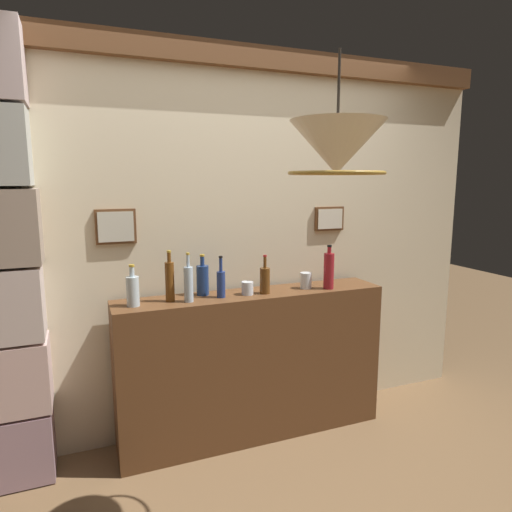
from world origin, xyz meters
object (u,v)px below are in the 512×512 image
object	(u,v)px
liquor_bottle_bourbon	(329,270)
glass_tumbler_highball	(247,288)
liquor_bottle_scotch	(265,280)
liquor_bottle_gin	(133,290)
liquor_bottle_rye	(170,281)
liquor_bottle_tequila	(221,283)
liquor_bottle_vodka	(189,283)
glass_tumbler_rocks	(306,281)
liquor_bottle_port	(203,279)
pendant_lamp	(337,149)

from	to	relation	value
liquor_bottle_bourbon	glass_tumbler_highball	size ratio (longest dim) A/B	3.55
liquor_bottle_scotch	glass_tumbler_highball	distance (m)	0.12
liquor_bottle_bourbon	liquor_bottle_gin	xyz separation A→B (m)	(-1.27, 0.05, -0.03)
liquor_bottle_rye	liquor_bottle_gin	xyz separation A→B (m)	(-0.22, -0.02, -0.03)
liquor_bottle_tequila	liquor_bottle_vodka	bearing A→B (deg)	-173.24
liquor_bottle_scotch	liquor_bottle_tequila	bearing A→B (deg)	177.71
liquor_bottle_bourbon	glass_tumbler_rocks	bearing A→B (deg)	155.61
liquor_bottle_port	pendant_lamp	world-z (taller)	pendant_lamp
liquor_bottle_port	liquor_bottle_gin	bearing A→B (deg)	-167.25
liquor_bottle_port	liquor_bottle_gin	world-z (taller)	liquor_bottle_port
glass_tumbler_highball	liquor_bottle_bourbon	bearing A→B (deg)	-5.40
liquor_bottle_bourbon	liquor_bottle_port	bearing A→B (deg)	169.76
glass_tumbler_rocks	liquor_bottle_port	bearing A→B (deg)	172.80
liquor_bottle_scotch	liquor_bottle_bourbon	bearing A→B (deg)	-4.77
liquor_bottle_bourbon	liquor_bottle_tequila	world-z (taller)	liquor_bottle_bourbon
liquor_bottle_port	liquor_bottle_scotch	size ratio (longest dim) A/B	1.04
liquor_bottle_tequila	glass_tumbler_highball	world-z (taller)	liquor_bottle_tequila
glass_tumbler_rocks	glass_tumbler_highball	bearing A→B (deg)	-178.75
liquor_bottle_scotch	glass_tumbler_rocks	xyz separation A→B (m)	(0.31, 0.02, -0.04)
liquor_bottle_rye	pendant_lamp	world-z (taller)	pendant_lamp
glass_tumbler_rocks	pendant_lamp	world-z (taller)	pendant_lamp
liquor_bottle_port	glass_tumbler_highball	distance (m)	0.29
liquor_bottle_rye	glass_tumbler_highball	world-z (taller)	liquor_bottle_rye
liquor_bottle_port	liquor_bottle_tequila	size ratio (longest dim) A/B	1.00
liquor_bottle_gin	glass_tumbler_rocks	xyz separation A→B (m)	(1.13, 0.01, -0.04)
liquor_bottle_rye	glass_tumbler_rocks	world-z (taller)	liquor_bottle_rye
liquor_bottle_rye	liquor_bottle_scotch	size ratio (longest dim) A/B	1.23
liquor_bottle_port	liquor_bottle_bourbon	distance (m)	0.84
liquor_bottle_rye	liquor_bottle_bourbon	xyz separation A→B (m)	(1.05, -0.07, -0.00)
liquor_bottle_tequila	pendant_lamp	size ratio (longest dim) A/B	0.51
liquor_bottle_vodka	pendant_lamp	size ratio (longest dim) A/B	0.58
liquor_bottle_vodka	liquor_bottle_gin	distance (m)	0.32
liquor_bottle_vodka	liquor_bottle_bourbon	distance (m)	0.95
liquor_bottle_gin	glass_tumbler_rocks	bearing A→B (deg)	0.65
liquor_bottle_gin	pendant_lamp	distance (m)	1.41
liquor_bottle_scotch	liquor_bottle_bourbon	xyz separation A→B (m)	(0.45, -0.04, 0.04)
liquor_bottle_rye	pendant_lamp	bearing A→B (deg)	-59.00
pendant_lamp	liquor_bottle_gin	bearing A→B (deg)	130.68
liquor_bottle_vodka	liquor_bottle_scotch	distance (m)	0.50
glass_tumbler_rocks	pendant_lamp	xyz separation A→B (m)	(-0.35, -0.91, 0.80)
pendant_lamp	glass_tumbler_rocks	bearing A→B (deg)	68.82
glass_tumbler_rocks	liquor_bottle_rye	bearing A→B (deg)	179.29
liquor_bottle_scotch	glass_tumbler_rocks	world-z (taller)	liquor_bottle_scotch
glass_tumbler_rocks	liquor_bottle_tequila	bearing A→B (deg)	-178.73
glass_tumbler_highball	pendant_lamp	xyz separation A→B (m)	(0.07, -0.90, 0.81)
liquor_bottle_port	glass_tumbler_highball	size ratio (longest dim) A/B	3.13
liquor_bottle_bourbon	glass_tumbler_highball	world-z (taller)	liquor_bottle_bourbon
glass_tumbler_highball	liquor_bottle_vodka	bearing A→B (deg)	-175.71
liquor_bottle_gin	pendant_lamp	world-z (taller)	pendant_lamp
liquor_bottle_vodka	glass_tumbler_rocks	bearing A→B (deg)	2.70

